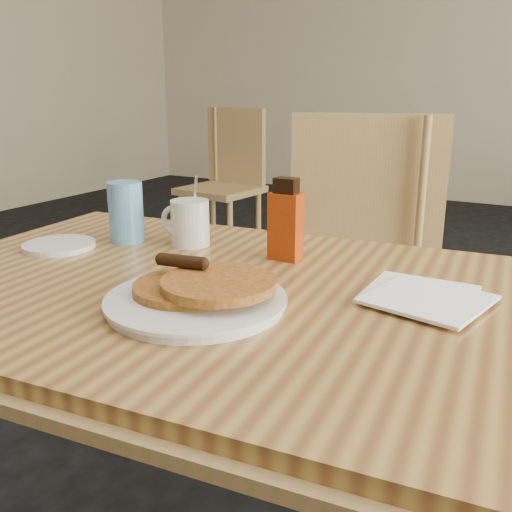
{
  "coord_description": "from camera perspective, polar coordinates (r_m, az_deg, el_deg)",
  "views": [
    {
      "loc": [
        0.51,
        -0.83,
        1.09
      ],
      "look_at": [
        0.03,
        0.03,
        0.8
      ],
      "focal_mm": 40.0,
      "sensor_mm": 36.0,
      "label": 1
    }
  ],
  "objects": [
    {
      "name": "coffee_mug",
      "position": [
        1.28,
        -6.71,
        3.42
      ],
      "size": [
        0.12,
        0.09,
        0.16
      ],
      "rotation": [
        0.0,
        0.0,
        0.37
      ],
      "color": "silver",
      "rests_on": "main_table"
    },
    {
      "name": "chair_wall_extra",
      "position": [
        3.67,
        -2.8,
        8.5
      ],
      "size": [
        0.48,
        0.48,
        0.96
      ],
      "rotation": [
        0.0,
        0.0,
        -0.11
      ],
      "color": "#9B7049",
      "rests_on": "floor"
    },
    {
      "name": "napkin_stack",
      "position": [
        0.99,
        16.41,
        -3.91
      ],
      "size": [
        0.21,
        0.22,
        0.01
      ],
      "rotation": [
        0.0,
        0.0,
        -0.0
      ],
      "color": "white",
      "rests_on": "main_table"
    },
    {
      "name": "pancake_plate",
      "position": [
        0.93,
        -5.78,
        -3.94
      ],
      "size": [
        0.29,
        0.29,
        0.07
      ],
      "rotation": [
        0.0,
        0.0,
        -0.26
      ],
      "color": "silver",
      "rests_on": "main_table"
    },
    {
      "name": "chair_main_far",
      "position": [
        1.7,
        9.56,
        -0.11
      ],
      "size": [
        0.57,
        0.58,
        1.02
      ],
      "rotation": [
        0.0,
        0.0,
        0.3
      ],
      "color": "#9B7049",
      "rests_on": "floor"
    },
    {
      "name": "main_table",
      "position": [
        1.04,
        -3.69,
        -5.0
      ],
      "size": [
        1.33,
        0.96,
        0.75
      ],
      "rotation": [
        0.0,
        0.0,
        0.08
      ],
      "color": "olive",
      "rests_on": "floor"
    },
    {
      "name": "side_saucer",
      "position": [
        1.33,
        -19.09,
        1.01
      ],
      "size": [
        0.2,
        0.2,
        0.01
      ],
      "primitive_type": "cylinder",
      "rotation": [
        0.0,
        0.0,
        0.31
      ],
      "color": "silver",
      "rests_on": "main_table"
    },
    {
      "name": "syrup_bottle",
      "position": [
        1.16,
        2.98,
        3.39
      ],
      "size": [
        0.06,
        0.04,
        0.17
      ],
      "rotation": [
        0.0,
        0.0,
        0.0
      ],
      "color": "maroon",
      "rests_on": "main_table"
    },
    {
      "name": "blue_tumbler",
      "position": [
        1.33,
        -12.87,
        4.31
      ],
      "size": [
        0.09,
        0.09,
        0.14
      ],
      "primitive_type": "cylinder",
      "rotation": [
        0.0,
        0.0,
        0.19
      ],
      "color": "#5592C7",
      "rests_on": "main_table"
    }
  ]
}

